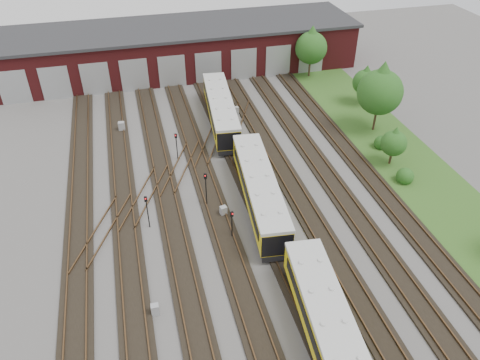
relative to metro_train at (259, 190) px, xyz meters
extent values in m
plane|color=#464441|center=(-2.00, -6.02, -1.90)|extent=(120.00, 120.00, 0.00)
cube|color=black|center=(-16.00, -6.02, -1.81)|extent=(2.40, 70.00, 0.18)
cube|color=#503720|center=(-16.72, -6.02, -1.64)|extent=(0.10, 70.00, 0.15)
cube|color=#503720|center=(-15.28, -6.02, -1.64)|extent=(0.10, 70.00, 0.15)
cube|color=black|center=(-12.00, -6.02, -1.81)|extent=(2.40, 70.00, 0.18)
cube|color=#503720|center=(-12.72, -6.02, -1.64)|extent=(0.10, 70.00, 0.15)
cube|color=#503720|center=(-11.28, -6.02, -1.64)|extent=(0.10, 70.00, 0.15)
cube|color=black|center=(-8.00, -6.02, -1.81)|extent=(2.40, 70.00, 0.18)
cube|color=#503720|center=(-8.72, -6.02, -1.64)|extent=(0.10, 70.00, 0.15)
cube|color=#503720|center=(-7.28, -6.02, -1.64)|extent=(0.10, 70.00, 0.15)
cube|color=black|center=(-4.00, -6.02, -1.81)|extent=(2.40, 70.00, 0.18)
cube|color=#503720|center=(-4.72, -6.02, -1.64)|extent=(0.10, 70.00, 0.15)
cube|color=#503720|center=(-3.28, -6.02, -1.64)|extent=(0.10, 70.00, 0.15)
cube|color=black|center=(0.00, -6.02, -1.81)|extent=(2.40, 70.00, 0.18)
cube|color=#503720|center=(-0.72, -6.02, -1.64)|extent=(0.10, 70.00, 0.15)
cube|color=#503720|center=(0.72, -6.02, -1.64)|extent=(0.10, 70.00, 0.15)
cube|color=black|center=(4.00, -6.02, -1.81)|extent=(2.40, 70.00, 0.18)
cube|color=#503720|center=(3.28, -6.02, -1.64)|extent=(0.10, 70.00, 0.15)
cube|color=#503720|center=(4.72, -6.02, -1.64)|extent=(0.10, 70.00, 0.15)
cube|color=black|center=(8.00, -6.02, -1.81)|extent=(2.40, 70.00, 0.18)
cube|color=#503720|center=(7.28, -6.02, -1.64)|extent=(0.10, 70.00, 0.15)
cube|color=#503720|center=(8.72, -6.02, -1.64)|extent=(0.10, 70.00, 0.15)
cube|color=black|center=(12.00, -6.02, -1.81)|extent=(2.40, 70.00, 0.18)
cube|color=#503720|center=(11.28, -6.02, -1.64)|extent=(0.10, 70.00, 0.15)
cube|color=#503720|center=(12.72, -6.02, -1.64)|extent=(0.10, 70.00, 0.15)
cube|color=#503720|center=(-10.00, 3.98, -1.64)|extent=(5.40, 9.62, 0.15)
cube|color=#503720|center=(-6.00, 7.98, -1.64)|extent=(5.40, 9.62, 0.15)
cube|color=#503720|center=(-2.00, 11.98, -1.64)|extent=(5.40, 9.62, 0.15)
cube|color=#503720|center=(-14.00, -0.02, -1.64)|extent=(5.40, 9.62, 0.15)
cube|color=#503720|center=(2.00, 15.98, -1.64)|extent=(5.40, 9.62, 0.15)
cube|color=#591618|center=(-2.00, 33.98, 1.10)|extent=(50.00, 12.00, 6.00)
cube|color=#29292C|center=(-2.00, 33.98, 4.25)|extent=(51.00, 12.50, 0.40)
cube|color=gray|center=(-24.00, 27.96, 0.30)|extent=(3.60, 0.12, 4.40)
cube|color=gray|center=(-19.00, 27.96, 0.30)|extent=(3.60, 0.12, 4.40)
cube|color=gray|center=(-14.00, 27.96, 0.30)|extent=(3.60, 0.12, 4.40)
cube|color=gray|center=(-9.00, 27.96, 0.30)|extent=(3.60, 0.12, 4.40)
cube|color=gray|center=(-4.00, 27.96, 0.30)|extent=(3.60, 0.12, 4.40)
cube|color=gray|center=(1.00, 27.96, 0.30)|extent=(3.60, 0.12, 4.40)
cube|color=gray|center=(6.00, 27.96, 0.30)|extent=(3.60, 0.12, 4.40)
cube|color=gray|center=(11.00, 27.96, 0.30)|extent=(3.60, 0.12, 4.40)
cube|color=gray|center=(16.00, 27.96, 0.30)|extent=(3.60, 0.12, 4.40)
cube|color=#27501A|center=(17.00, 3.98, -1.87)|extent=(8.00, 55.00, 0.05)
cube|color=black|center=(0.00, -16.00, -1.27)|extent=(3.73, 14.98, 0.59)
cube|color=gold|center=(0.00, -16.00, 0.11)|extent=(4.02, 15.01, 2.17)
cube|color=beige|center=(0.00, -16.00, 1.35)|extent=(4.12, 15.02, 0.30)
cube|color=black|center=(-1.30, -15.87, 0.36)|extent=(1.35, 12.99, 0.84)
cube|color=black|center=(1.30, -16.13, 0.36)|extent=(1.35, 12.99, 0.84)
cube|color=black|center=(0.00, 0.00, -1.27)|extent=(3.73, 14.98, 0.59)
cube|color=gold|center=(0.00, 0.00, 0.11)|extent=(4.02, 15.01, 2.17)
cube|color=beige|center=(0.00, 0.00, 1.35)|extent=(4.12, 15.02, 0.30)
cube|color=black|center=(-1.30, 0.13, 0.36)|extent=(1.35, 12.99, 0.84)
cube|color=black|center=(1.30, -0.13, 0.36)|extent=(1.35, 12.99, 0.84)
cube|color=black|center=(0.00, 16.00, -1.27)|extent=(3.73, 14.98, 0.59)
cube|color=gold|center=(0.00, 16.00, 0.11)|extent=(4.02, 15.01, 2.17)
cube|color=beige|center=(0.00, 16.00, 1.35)|extent=(4.12, 15.02, 0.30)
cube|color=black|center=(-1.30, 16.13, 0.36)|extent=(1.35, 12.99, 0.84)
cube|color=black|center=(1.30, 15.87, 0.36)|extent=(1.35, 12.99, 0.84)
cylinder|color=black|center=(-10.03, -0.33, -0.48)|extent=(0.10, 0.10, 2.84)
cube|color=black|center=(-10.03, -0.33, 1.19)|extent=(0.26, 0.17, 0.49)
sphere|color=red|center=(-10.03, -0.43, 1.29)|extent=(0.12, 0.12, 0.12)
cylinder|color=black|center=(-4.61, 1.35, -0.38)|extent=(0.10, 0.10, 3.05)
cube|color=black|center=(-4.61, 1.35, 1.41)|extent=(0.30, 0.24, 0.52)
sphere|color=red|center=(-4.61, 1.25, 1.51)|extent=(0.13, 0.13, 0.13)
cylinder|color=black|center=(-6.07, 9.80, -0.60)|extent=(0.10, 0.10, 2.59)
cube|color=black|center=(-6.07, 9.80, 0.93)|extent=(0.28, 0.22, 0.48)
sphere|color=red|center=(-6.07, 9.71, 1.03)|extent=(0.12, 0.12, 0.12)
cylinder|color=black|center=(-3.39, -3.45, -0.74)|extent=(0.10, 0.10, 2.32)
cube|color=black|center=(-3.39, -3.45, 0.67)|extent=(0.29, 0.23, 0.50)
sphere|color=red|center=(-3.39, -3.55, 0.77)|extent=(0.12, 0.12, 0.12)
cube|color=#959699|center=(-10.54, -9.79, -1.44)|extent=(0.56, 0.47, 0.92)
cube|color=#959699|center=(-11.45, 17.34, -1.33)|extent=(0.75, 0.64, 1.15)
cube|color=#959699|center=(-3.44, -0.40, -1.42)|extent=(0.68, 0.61, 0.96)
cube|color=#959699|center=(2.36, 18.00, -1.40)|extent=(0.63, 0.54, 1.00)
cube|color=#959699|center=(1.77, 2.25, -1.41)|extent=(0.70, 0.63, 0.98)
cylinder|color=#372619|center=(15.31, 26.66, -0.77)|extent=(0.27, 0.27, 2.26)
sphere|color=#1E4915|center=(15.31, 26.66, 2.25)|extent=(4.40, 4.40, 4.40)
cone|color=#1E4915|center=(15.31, 26.66, 3.83)|extent=(3.77, 3.77, 3.15)
cylinder|color=#372619|center=(18.71, 16.78, -1.09)|extent=(0.22, 0.22, 1.61)
sphere|color=#1E4915|center=(18.71, 16.78, 1.05)|extent=(3.13, 3.13, 3.13)
cone|color=#1E4915|center=(18.71, 16.78, 2.17)|extent=(2.68, 2.68, 2.24)
cylinder|color=#372619|center=(16.90, 10.25, -0.60)|extent=(0.26, 0.26, 2.60)
sphere|color=#1E4915|center=(16.90, 10.25, 2.87)|extent=(5.06, 5.06, 5.06)
cone|color=#1E4915|center=(16.90, 10.25, 4.68)|extent=(4.34, 4.34, 3.62)
cylinder|color=#372619|center=(15.18, 3.36, -1.22)|extent=(0.24, 0.24, 1.36)
sphere|color=#1E4915|center=(15.18, 3.36, 0.59)|extent=(2.65, 2.65, 2.65)
cone|color=#1E4915|center=(15.18, 3.36, 1.54)|extent=(2.27, 2.27, 1.89)
sphere|color=#1E4915|center=(15.00, 0.16, -1.04)|extent=(1.72, 1.72, 1.72)
sphere|color=#1E4915|center=(15.90, 6.49, -1.08)|extent=(1.64, 1.64, 1.64)
sphere|color=#1E4915|center=(17.19, 28.98, -1.29)|extent=(1.22, 1.22, 1.22)
camera|label=1|loc=(-10.10, -31.99, 25.30)|focal=35.00mm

